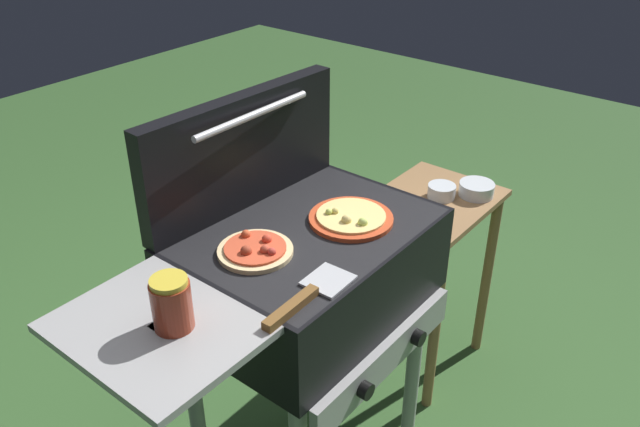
% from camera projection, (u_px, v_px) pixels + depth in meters
% --- Properties ---
extents(grill, '(0.96, 0.53, 0.90)m').
position_uv_depth(grill, '(306.00, 278.00, 1.69)').
color(grill, black).
rests_on(grill, ground_plane).
extents(grill_lid_open, '(0.63, 0.09, 0.30)m').
position_uv_depth(grill_lid_open, '(243.00, 151.00, 1.67)').
color(grill_lid_open, black).
rests_on(grill_lid_open, grill).
extents(pizza_pepperoni, '(0.18, 0.18, 0.04)m').
position_uv_depth(pizza_pepperoni, '(256.00, 250.00, 1.53)').
color(pizza_pepperoni, beige).
rests_on(pizza_pepperoni, grill).
extents(pizza_cheese, '(0.22, 0.22, 0.04)m').
position_uv_depth(pizza_cheese, '(351.00, 218.00, 1.65)').
color(pizza_cheese, '#C64723').
rests_on(pizza_cheese, grill).
extents(sauce_jar, '(0.08, 0.08, 0.12)m').
position_uv_depth(sauce_jar, '(172.00, 303.00, 1.28)').
color(sauce_jar, maroon).
rests_on(sauce_jar, grill).
extents(spatula, '(0.26, 0.09, 0.02)m').
position_uv_depth(spatula, '(307.00, 296.00, 1.38)').
color(spatula, '#B7BABF').
rests_on(spatula, grill).
extents(prep_table, '(0.44, 0.36, 0.70)m').
position_uv_depth(prep_table, '(429.00, 247.00, 2.27)').
color(prep_table, olive).
rests_on(prep_table, ground_plane).
extents(topping_bowl_near, '(0.12, 0.12, 0.04)m').
position_uv_depth(topping_bowl_near, '(476.00, 190.00, 2.18)').
color(topping_bowl_near, silver).
rests_on(topping_bowl_near, prep_table).
extents(topping_bowl_far, '(0.10, 0.10, 0.04)m').
position_uv_depth(topping_bowl_far, '(394.00, 203.00, 2.10)').
color(topping_bowl_far, silver).
rests_on(topping_bowl_far, prep_table).
extents(topping_bowl_middle, '(0.09, 0.09, 0.04)m').
position_uv_depth(topping_bowl_middle, '(441.00, 192.00, 2.17)').
color(topping_bowl_middle, silver).
rests_on(topping_bowl_middle, prep_table).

